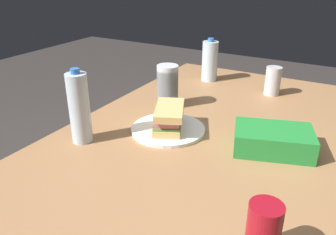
% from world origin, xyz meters
% --- Properties ---
extents(dining_table, '(1.74, 0.94, 0.72)m').
position_xyz_m(dining_table, '(0.00, 0.00, 0.64)').
color(dining_table, '#9E7047').
rests_on(dining_table, ground_plane).
extents(paper_plate, '(0.25, 0.25, 0.01)m').
position_xyz_m(paper_plate, '(-0.08, -0.14, 0.73)').
color(paper_plate, white).
rests_on(paper_plate, dining_table).
extents(sandwich, '(0.20, 0.16, 0.08)m').
position_xyz_m(sandwich, '(-0.07, -0.14, 0.78)').
color(sandwich, '#DBB26B').
rests_on(sandwich, paper_plate).
extents(soda_can_red, '(0.07, 0.07, 0.12)m').
position_xyz_m(soda_can_red, '(0.31, 0.29, 0.79)').
color(soda_can_red, maroon).
rests_on(soda_can_red, dining_table).
extents(chip_bag, '(0.21, 0.27, 0.07)m').
position_xyz_m(chip_bag, '(-0.12, 0.20, 0.76)').
color(chip_bag, '#268C38').
rests_on(chip_bag, dining_table).
extents(water_bottle_tall, '(0.07, 0.07, 0.20)m').
position_xyz_m(water_bottle_tall, '(-0.65, -0.24, 0.82)').
color(water_bottle_tall, silver).
rests_on(water_bottle_tall, dining_table).
extents(plastic_cup_stack, '(0.08, 0.08, 0.17)m').
position_xyz_m(plastic_cup_stack, '(-0.27, -0.25, 0.81)').
color(plastic_cup_stack, silver).
rests_on(plastic_cup_stack, dining_table).
extents(water_bottle_spare, '(0.07, 0.07, 0.24)m').
position_xyz_m(water_bottle_spare, '(0.12, -0.34, 0.84)').
color(water_bottle_spare, silver).
rests_on(water_bottle_spare, dining_table).
extents(soda_can_silver, '(0.07, 0.07, 0.12)m').
position_xyz_m(soda_can_silver, '(-0.61, 0.08, 0.79)').
color(soda_can_silver, silver).
rests_on(soda_can_silver, dining_table).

